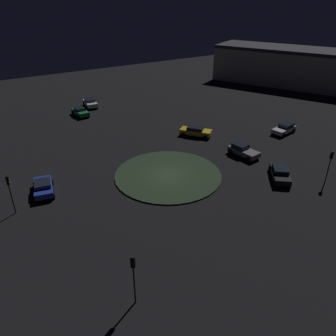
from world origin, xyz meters
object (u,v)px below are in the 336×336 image
(car_silver, at_px, (284,128))
(traffic_light_northwest, at_px, (330,161))
(car_blue, at_px, (43,187))
(car_yellow, at_px, (196,131))
(traffic_light_east, at_px, (9,187))
(car_black, at_px, (280,173))
(store_building, at_px, (295,67))
(car_white, at_px, (90,103))
(traffic_light_northeast, at_px, (134,270))
(car_grey, at_px, (243,150))
(car_green, at_px, (80,112))

(car_silver, bearing_deg, traffic_light_northwest, 48.46)
(car_blue, height_order, car_yellow, car_yellow)
(car_yellow, relative_size, traffic_light_east, 1.14)
(car_black, bearing_deg, traffic_light_northwest, 86.07)
(store_building, bearing_deg, traffic_light_northwest, 108.51)
(car_blue, height_order, traffic_light_northwest, traffic_light_northwest)
(car_blue, distance_m, car_white, 29.75)
(car_white, xyz_separation_m, traffic_light_northeast, (13.28, 43.58, 2.23))
(traffic_light_northeast, distance_m, store_building, 67.77)
(car_yellow, bearing_deg, car_black, -35.96)
(car_black, relative_size, car_silver, 1.08)
(traffic_light_east, height_order, store_building, store_building)
(car_black, height_order, car_white, car_black)
(traffic_light_east, xyz_separation_m, traffic_light_northeast, (-5.01, 15.64, 0.05))
(traffic_light_northwest, distance_m, traffic_light_east, 33.13)
(car_yellow, height_order, traffic_light_east, traffic_light_east)
(traffic_light_east, bearing_deg, car_yellow, 18.97)
(traffic_light_northwest, bearing_deg, car_black, -5.80)
(car_black, xyz_separation_m, store_building, (-36.38, -27.99, 3.24))
(traffic_light_northwest, bearing_deg, car_yellow, -39.63)
(car_yellow, relative_size, car_black, 1.03)
(car_grey, xyz_separation_m, car_white, (9.35, -30.51, -0.01))
(traffic_light_northwest, distance_m, traffic_light_northeast, 25.75)
(car_blue, height_order, car_black, car_black)
(car_white, distance_m, traffic_light_east, 33.47)
(car_white, distance_m, store_building, 46.17)
(car_green, distance_m, traffic_light_northeast, 41.10)
(car_white, bearing_deg, traffic_light_northwest, 23.73)
(car_green, height_order, traffic_light_northeast, traffic_light_northeast)
(car_green, relative_size, car_yellow, 0.87)
(car_green, height_order, store_building, store_building)
(car_white, bearing_deg, car_black, 20.11)
(car_silver, bearing_deg, car_black, 29.10)
(car_white, xyz_separation_m, car_silver, (-20.19, 28.14, -0.02))
(car_green, distance_m, traffic_light_east, 28.54)
(car_blue, xyz_separation_m, car_grey, (-24.36, 4.82, 0.04))
(car_yellow, distance_m, traffic_light_northeast, 30.74)
(car_white, bearing_deg, car_silver, 42.55)
(car_blue, relative_size, car_black, 0.94)
(traffic_light_east, bearing_deg, car_green, 63.87)
(traffic_light_east, bearing_deg, car_silver, 5.52)
(car_blue, bearing_deg, traffic_light_east, 136.68)
(car_black, xyz_separation_m, traffic_light_northeast, (22.02, 6.36, 2.25))
(car_blue, height_order, traffic_light_east, traffic_light_east)
(car_green, height_order, car_yellow, car_yellow)
(car_blue, xyz_separation_m, car_yellow, (-23.23, -3.95, 0.00))
(car_white, bearing_deg, car_blue, -23.39)
(car_yellow, bearing_deg, traffic_light_northwest, -25.71)
(car_silver, distance_m, traffic_light_east, 38.54)
(car_blue, height_order, traffic_light_northeast, traffic_light_northeast)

